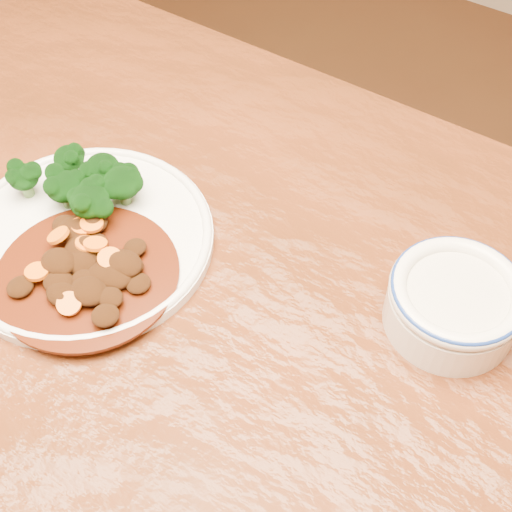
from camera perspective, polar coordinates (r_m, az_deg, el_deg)
The scene contains 5 objects.
dining_table at distance 0.82m, azimuth -6.51°, elevation -8.12°, with size 1.50×0.90×0.75m.
dinner_plate at distance 0.82m, azimuth -13.51°, elevation 1.42°, with size 0.29×0.29×0.02m.
broccoli_florets at distance 0.83m, azimuth -13.62°, elevation 5.78°, with size 0.14×0.10×0.05m.
mince_stew at distance 0.78m, azimuth -13.25°, elevation -0.75°, with size 0.20×0.20×0.03m.
dip_bowl at distance 0.74m, azimuth 15.57°, elevation -3.57°, with size 0.14×0.14×0.06m.
Camera 1 is at (0.31, -0.30, 1.36)m, focal length 50.00 mm.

